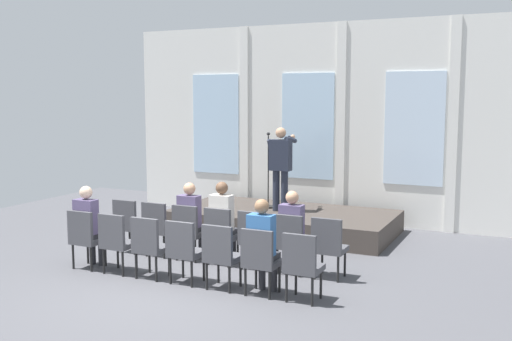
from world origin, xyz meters
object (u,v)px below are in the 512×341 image
chair_r1_c5 (260,258)px  audience_r1_c5 (263,242)px  audience_r0_c5 (293,227)px  chair_r1_c3 (184,248)px  chair_r0_c6 (329,244)px  audience_r1_c0 (88,222)px  chair_r0_c1 (158,225)px  mic_stand (268,191)px  chair_r0_c5 (291,240)px  chair_r0_c4 (255,236)px  chair_r0_c3 (221,232)px  chair_r0_c0 (129,222)px  chair_r1_c2 (149,244)px  chair_r1_c6 (302,263)px  audience_r0_c3 (223,218)px  chair_r1_c1 (116,239)px  chair_r0_c2 (188,229)px  chair_r1_c4 (221,253)px  audience_r0_c2 (191,217)px  speaker (281,163)px  chair_r1_c0 (85,236)px

chair_r1_c5 → audience_r1_c5: 0.22m
audience_r0_c5 → chair_r1_c3: (-1.21, -1.19, -0.18)m
chair_r0_c6 → audience_r1_c0: bearing=-164.3°
chair_r0_c1 → audience_r1_c0: bearing=-120.6°
mic_stand → audience_r0_c5: bearing=-59.2°
chair_r0_c5 → chair_r0_c4: bearing=180.0°
chair_r0_c1 → chair_r0_c3: same height
chair_r0_c5 → audience_r1_c0: 3.20m
chair_r0_c0 → chair_r1_c2: same height
chair_r0_c5 → chair_r1_c6: 1.26m
audience_r1_c5 → chair_r0_c1: bearing=157.1°
audience_r0_c3 → chair_r1_c1: audience_r0_c3 is taller
chair_r0_c6 → chair_r1_c6: 1.10m
chair_r0_c1 → chair_r0_c6: size_ratio=1.00×
chair_r0_c5 → chair_r1_c3: size_ratio=1.00×
audience_r0_c3 → chair_r1_c3: size_ratio=1.44×
chair_r0_c0 → audience_r0_c5: (3.03, 0.08, 0.18)m
chair_r0_c4 → chair_r0_c2: bearing=180.0°
chair_r0_c2 → chair_r1_c1: (-0.61, -1.10, 0.00)m
audience_r0_c3 → chair_r1_c2: audience_r0_c3 is taller
audience_r0_c3 → chair_r0_c6: size_ratio=1.44×
chair_r0_c4 → chair_r1_c4: size_ratio=1.00×
audience_r1_c0 → chair_r1_c5: 3.03m
audience_r0_c2 → chair_r0_c5: 1.83m
speaker → audience_r1_c0: speaker is taller
speaker → audience_r0_c5: (1.26, -2.50, -0.68)m
chair_r0_c0 → chair_r1_c5: (3.03, -1.10, 0.00)m
audience_r0_c3 → audience_r1_c5: bearing=-42.3°
audience_r1_c0 → chair_r1_c6: size_ratio=1.40×
chair_r1_c2 → chair_r1_c6: (2.42, 0.00, 0.00)m
chair_r0_c1 → mic_stand: bearing=74.4°
chair_r0_c2 → chair_r1_c1: 1.26m
mic_stand → chair_r0_c6: 3.61m
chair_r0_c3 → mic_stand: bearing=98.5°
audience_r1_c0 → chair_r1_c1: bearing=-7.7°
speaker → chair_r1_c0: (-1.77, -3.69, -0.86)m
audience_r0_c2 → chair_r0_c2: bearing=-90.0°
chair_r0_c4 → chair_r1_c6: same height
chair_r0_c4 → chair_r0_c5: size_ratio=1.00×
audience_r0_c3 → chair_r1_c6: 2.18m
chair_r0_c2 → chair_r1_c3: (0.61, -1.10, 0.00)m
chair_r0_c3 → audience_r0_c5: bearing=3.9°
chair_r0_c5 → chair_r1_c4: bearing=-118.7°
chair_r0_c3 → chair_r1_c6: 2.13m
chair_r0_c6 → audience_r1_c0: audience_r1_c0 is taller
chair_r1_c5 → chair_r1_c1: bearing=180.0°
chair_r1_c6 → chair_r0_c1: bearing=160.0°
audience_r0_c5 → chair_r1_c1: 2.70m
audience_r0_c3 → chair_r1_c2: size_ratio=1.44×
mic_stand → chair_r1_c4: (1.03, -3.93, -0.23)m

